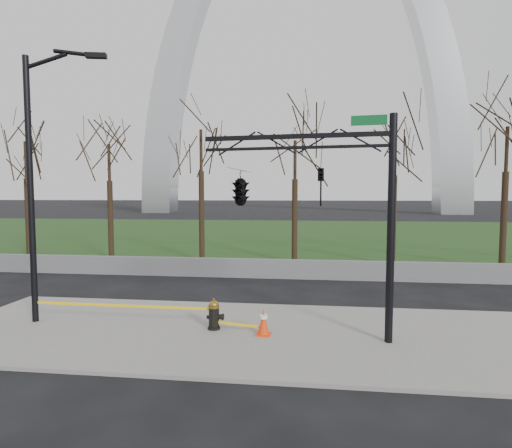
# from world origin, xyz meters

# --- Properties ---
(ground) EXTENTS (500.00, 500.00, 0.00)m
(ground) POSITION_xyz_m (0.00, 0.00, 0.00)
(ground) COLOR black
(ground) RESTS_ON ground
(sidewalk) EXTENTS (18.00, 6.00, 0.10)m
(sidewalk) POSITION_xyz_m (0.00, 0.00, 0.05)
(sidewalk) COLOR slate
(sidewalk) RESTS_ON ground
(grass_strip) EXTENTS (120.00, 40.00, 0.06)m
(grass_strip) POSITION_xyz_m (0.00, 30.00, 0.03)
(grass_strip) COLOR #1E3B15
(grass_strip) RESTS_ON ground
(guardrail) EXTENTS (60.00, 0.30, 0.90)m
(guardrail) POSITION_xyz_m (0.00, 8.00, 0.45)
(guardrail) COLOR #59595B
(guardrail) RESTS_ON ground
(gateway_arch) EXTENTS (66.00, 6.00, 65.00)m
(gateway_arch) POSITION_xyz_m (0.00, 75.00, 32.50)
(gateway_arch) COLOR silver
(gateway_arch) RESTS_ON ground
(tree_row) EXTENTS (42.00, 4.00, 8.37)m
(tree_row) POSITION_xyz_m (-2.00, 12.00, 4.19)
(tree_row) COLOR black
(tree_row) RESTS_ON ground
(fire_hydrant) EXTENTS (0.55, 0.36, 0.89)m
(fire_hydrant) POSITION_xyz_m (-1.21, 0.11, 0.51)
(fire_hydrant) COLOR black
(fire_hydrant) RESTS_ON sidewalk
(traffic_cone) EXTENTS (0.42, 0.42, 0.73)m
(traffic_cone) POSITION_xyz_m (0.24, -0.21, 0.47)
(traffic_cone) COLOR #EA380C
(traffic_cone) RESTS_ON sidewalk
(street_light) EXTENTS (2.36, 0.69, 8.21)m
(street_light) POSITION_xyz_m (-6.56, 0.22, 4.69)
(street_light) COLOR black
(street_light) RESTS_ON ground
(traffic_signal_mast) EXTENTS (5.08, 2.53, 6.00)m
(traffic_signal_mast) POSITION_xyz_m (0.33, -0.02, 4.15)
(traffic_signal_mast) COLOR black
(traffic_signal_mast) RESTS_ON ground
(caution_tape) EXTENTS (7.03, 0.39, 0.45)m
(caution_tape) POSITION_xyz_m (-3.26, 0.10, 0.60)
(caution_tape) COLOR yellow
(caution_tape) RESTS_ON ground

